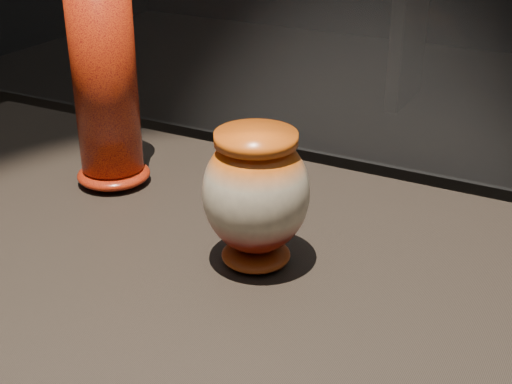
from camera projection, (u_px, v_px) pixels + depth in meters
main_vase at (256, 194)px, 0.93m from camera, size 0.18×0.18×0.19m
tall_vase at (104, 75)px, 1.13m from camera, size 0.15×0.15×0.39m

